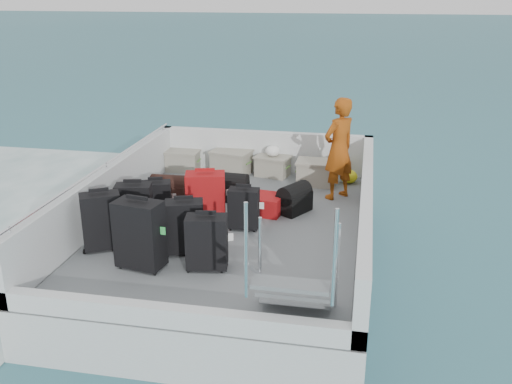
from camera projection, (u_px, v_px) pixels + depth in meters
ground at (233, 267)px, 7.80m from camera, size 160.00×160.00×0.00m
ferry_hull at (232, 247)px, 7.70m from camera, size 3.60×5.00×0.60m
deck at (232, 226)px, 7.60m from camera, size 3.30×4.70×0.02m
deck_fittings at (253, 210)px, 7.11m from camera, size 3.60×5.00×0.90m
suitcase_0 at (102, 222)px, 6.80m from camera, size 0.53×0.45×0.71m
suitcase_1 at (135, 210)px, 7.22m from camera, size 0.49×0.35×0.67m
suitcase_2 at (157, 202)px, 7.63m from camera, size 0.44×0.34×0.56m
suitcase_3 at (140, 235)px, 6.34m from camera, size 0.57×0.39×0.79m
suitcase_4 at (185, 227)px, 6.71m from camera, size 0.50×0.38×0.65m
suitcase_5 at (206, 199)px, 7.54m from camera, size 0.57×0.42×0.71m
suitcase_6 at (207, 243)px, 6.33m from camera, size 0.49×0.34×0.63m
suitcase_7 at (244, 209)px, 7.40m from camera, size 0.40×0.24×0.55m
suitcase_8 at (259, 203)px, 8.01m from camera, size 0.71×0.53×0.26m
duffel_0 at (170, 192)px, 8.36m from camera, size 0.54×0.31×0.32m
duffel_1 at (232, 190)px, 8.45m from camera, size 0.48×0.32×0.32m
duffel_2 at (294, 201)px, 8.00m from camera, size 0.50×0.57×0.32m
crate_0 at (183, 161)px, 9.82m from camera, size 0.54×0.38×0.32m
crate_1 at (231, 163)px, 9.66m from camera, size 0.69×0.55×0.37m
crate_2 at (273, 167)px, 9.54m from camera, size 0.59×0.47×0.31m
crate_3 at (316, 174)px, 9.11m from camera, size 0.61×0.43×0.36m
yellow_bag at (349, 176)px, 9.20m from camera, size 0.28×0.26×0.22m
white_bag at (273, 153)px, 9.46m from camera, size 0.24×0.24×0.18m
passenger at (339, 149)px, 8.35m from camera, size 0.64×0.66×1.52m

